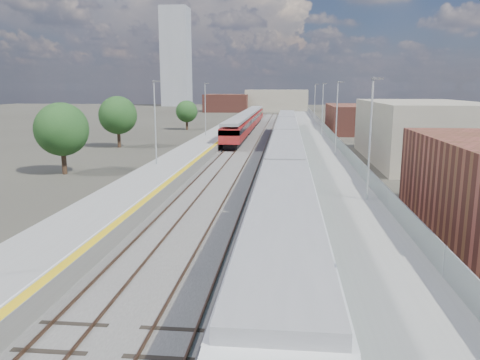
# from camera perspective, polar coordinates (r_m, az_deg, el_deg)

# --- Properties ---
(ground) EXTENTS (320.00, 320.00, 0.00)m
(ground) POSITION_cam_1_polar(r_m,az_deg,el_deg) (57.59, 4.14, 3.33)
(ground) COLOR #47443A
(ground) RESTS_ON ground
(ballast_bed) EXTENTS (10.50, 155.00, 0.06)m
(ballast_bed) POSITION_cam_1_polar(r_m,az_deg,el_deg) (60.16, 2.07, 3.72)
(ballast_bed) COLOR #565451
(ballast_bed) RESTS_ON ground
(tracks) EXTENTS (8.96, 160.00, 0.17)m
(tracks) POSITION_cam_1_polar(r_m,az_deg,el_deg) (61.77, 2.72, 3.99)
(tracks) COLOR #4C3323
(tracks) RESTS_ON ground
(platform_right) EXTENTS (4.70, 155.00, 8.52)m
(platform_right) POSITION_cam_1_polar(r_m,az_deg,el_deg) (60.08, 9.27, 4.06)
(platform_right) COLOR slate
(platform_right) RESTS_ON ground
(platform_left) EXTENTS (4.30, 155.00, 8.52)m
(platform_left) POSITION_cam_1_polar(r_m,az_deg,el_deg) (60.90, -4.35, 4.25)
(platform_left) COLOR slate
(platform_left) RESTS_ON ground
(buildings) EXTENTS (72.00, 185.50, 40.00)m
(buildings) POSITION_cam_1_polar(r_m,az_deg,el_deg) (146.96, -2.00, 12.36)
(buildings) COLOR brown
(buildings) RESTS_ON ground
(green_train) EXTENTS (2.86, 79.52, 3.14)m
(green_train) POSITION_cam_1_polar(r_m,az_deg,el_deg) (47.03, 5.64, 4.24)
(green_train) COLOR black
(green_train) RESTS_ON ground
(red_train) EXTENTS (2.70, 54.76, 3.41)m
(red_train) POSITION_cam_1_polar(r_m,az_deg,el_deg) (84.44, 0.94, 7.26)
(red_train) COLOR black
(red_train) RESTS_ON ground
(tree_a) EXTENTS (4.85, 4.85, 6.57)m
(tree_a) POSITION_cam_1_polar(r_m,az_deg,el_deg) (45.73, -20.91, 5.78)
(tree_a) COLOR #382619
(tree_a) RESTS_ON ground
(tree_b) EXTENTS (4.99, 4.99, 6.77)m
(tree_b) POSITION_cam_1_polar(r_m,az_deg,el_deg) (64.18, -14.67, 7.64)
(tree_b) COLOR #382619
(tree_b) RESTS_ON ground
(tree_c) EXTENTS (4.05, 4.05, 5.48)m
(tree_c) POSITION_cam_1_polar(r_m,az_deg,el_deg) (88.63, -6.52, 8.31)
(tree_c) COLOR #382619
(tree_c) RESTS_ON ground
(tree_d) EXTENTS (4.27, 4.27, 5.78)m
(tree_d) POSITION_cam_1_polar(r_m,az_deg,el_deg) (71.59, 23.45, 6.92)
(tree_d) COLOR #382619
(tree_d) RESTS_ON ground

